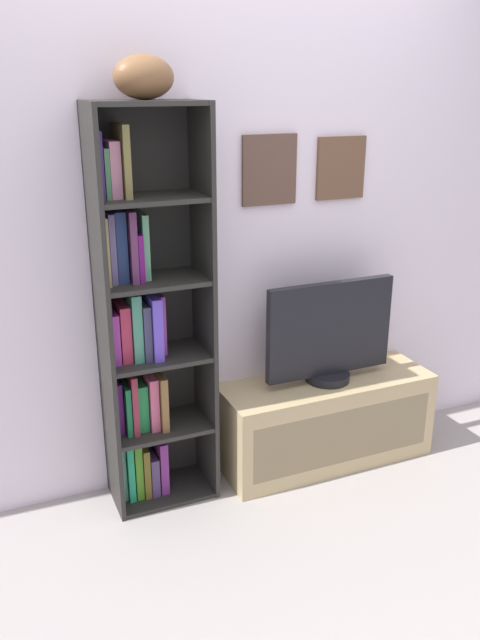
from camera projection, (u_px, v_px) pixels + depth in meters
ground at (337, 610)px, 2.45m from camera, size 5.20×5.20×0.04m
back_wall at (223, 228)px, 3.00m from camera, size 4.80×0.08×2.44m
bookshelf at (142, 331)px, 2.85m from camera, size 0.47×0.29×1.79m
football at (144, 77)px, 2.48m from camera, size 0.29×0.22×0.17m
tv_stand at (326, 420)px, 3.33m from camera, size 1.09×0.37×0.45m
television at (330, 334)px, 3.17m from camera, size 0.67×0.22×0.51m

